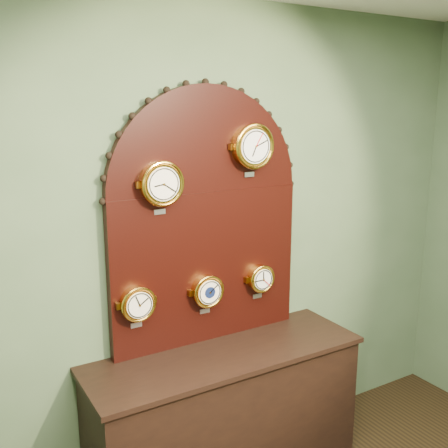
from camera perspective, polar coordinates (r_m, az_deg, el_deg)
wall_back at (r=3.11m, az=-2.35°, el=-2.35°), size 4.00×0.00×4.00m
shop_counter at (r=3.31m, az=0.19°, el=-20.42°), size 1.60×0.50×0.80m
display_board at (r=3.01m, az=-1.94°, el=1.58°), size 1.26×0.06×1.53m
roman_clock at (r=2.79m, az=-6.83°, el=4.40°), size 0.25×0.08×0.29m
arabic_clock at (r=3.05m, az=3.16°, el=8.45°), size 0.26×0.08×0.31m
hygrometer at (r=2.90m, az=-9.40°, el=-8.55°), size 0.20×0.08×0.25m
barometer at (r=3.07m, az=-1.84°, el=-7.30°), size 0.20×0.08×0.25m
tide_clock at (r=3.25m, az=3.99°, el=-5.92°), size 0.18×0.08×0.23m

